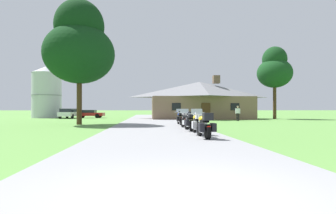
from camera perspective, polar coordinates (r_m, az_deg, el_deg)
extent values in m
plane|color=#56893D|center=(24.17, -2.75, -3.60)|extent=(500.00, 500.00, 0.00)
cube|color=gray|center=(22.17, -2.63, -3.81)|extent=(6.40, 80.00, 0.06)
cylinder|color=black|center=(13.30, 6.48, -4.57)|extent=(0.15, 0.65, 0.64)
cylinder|color=black|center=(11.91, 8.14, -5.06)|extent=(0.19, 0.65, 0.64)
cube|color=silver|center=(12.58, 7.29, -4.54)|extent=(0.29, 0.57, 0.30)
ellipsoid|color=gold|center=(12.80, 6.99, -2.45)|extent=(0.33, 0.54, 0.26)
cube|color=black|center=(12.36, 7.52, -2.94)|extent=(0.31, 0.54, 0.10)
cylinder|color=silver|center=(13.22, 6.52, -1.56)|extent=(0.66, 0.07, 0.03)
cylinder|color=silver|center=(13.27, 6.48, -3.02)|extent=(0.07, 0.24, 0.73)
cube|color=#B2BCC6|center=(13.32, 6.42, -0.95)|extent=(0.33, 0.13, 0.27)
sphere|color=silver|center=(13.23, 6.52, -2.17)|extent=(0.11, 0.11, 0.11)
cube|color=black|center=(11.82, 8.21, -1.99)|extent=(0.42, 0.38, 0.32)
cube|color=red|center=(11.68, 8.43, -4.05)|extent=(0.14, 0.04, 0.06)
cylinder|color=silver|center=(12.26, 8.38, -5.39)|extent=(0.10, 0.55, 0.07)
cube|color=black|center=(11.88, 6.87, -4.20)|extent=(0.22, 0.41, 0.36)
cube|color=black|center=(12.01, 9.28, -4.16)|extent=(0.22, 0.41, 0.36)
cylinder|color=black|center=(15.20, 5.43, -4.05)|extent=(0.12, 0.64, 0.64)
cylinder|color=black|center=(13.79, 6.52, -4.42)|extent=(0.16, 0.64, 0.64)
cube|color=silver|center=(14.47, 5.96, -4.00)|extent=(0.27, 0.56, 0.30)
ellipsoid|color=gold|center=(14.71, 5.77, -2.18)|extent=(0.31, 0.53, 0.26)
cube|color=black|center=(14.26, 6.12, -2.60)|extent=(0.29, 0.52, 0.10)
cylinder|color=silver|center=(15.13, 5.45, -1.41)|extent=(0.66, 0.04, 0.03)
cylinder|color=silver|center=(15.18, 5.43, -2.70)|extent=(0.06, 0.24, 0.73)
cube|color=#B2BCC6|center=(15.23, 5.39, -0.88)|extent=(0.32, 0.11, 0.27)
sphere|color=silver|center=(15.14, 5.45, -1.94)|extent=(0.11, 0.11, 0.11)
cube|color=#B7B7BC|center=(13.71, 6.56, -1.77)|extent=(0.41, 0.37, 0.32)
cube|color=red|center=(13.56, 6.71, -3.54)|extent=(0.14, 0.03, 0.06)
cylinder|color=silver|center=(14.14, 6.82, -4.73)|extent=(0.08, 0.55, 0.07)
cube|color=#B7B7BC|center=(13.78, 5.42, -3.68)|extent=(0.21, 0.40, 0.36)
cube|color=#B7B7BC|center=(13.88, 7.53, -3.65)|extent=(0.21, 0.40, 0.36)
cylinder|color=black|center=(17.40, 3.79, -3.59)|extent=(0.16, 0.65, 0.64)
cylinder|color=black|center=(16.01, 4.92, -3.87)|extent=(0.21, 0.65, 0.64)
cube|color=silver|center=(16.68, 4.35, -3.52)|extent=(0.31, 0.58, 0.30)
ellipsoid|color=black|center=(16.92, 4.15, -1.95)|extent=(0.34, 0.54, 0.26)
cube|color=black|center=(16.47, 4.51, -2.31)|extent=(0.32, 0.54, 0.10)
cylinder|color=silver|center=(17.34, 3.82, -1.29)|extent=(0.66, 0.09, 0.03)
cylinder|color=silver|center=(17.39, 3.79, -2.41)|extent=(0.08, 0.24, 0.73)
cube|color=#B2BCC6|center=(17.44, 3.75, -0.82)|extent=(0.33, 0.14, 0.27)
sphere|color=silver|center=(17.34, 3.82, -1.75)|extent=(0.11, 0.11, 0.11)
cube|color=black|center=(15.93, 4.97, -1.58)|extent=(0.43, 0.39, 0.32)
cube|color=red|center=(15.78, 5.11, -3.10)|extent=(0.14, 0.04, 0.06)
cylinder|color=silver|center=(16.36, 5.13, -4.15)|extent=(0.12, 0.55, 0.07)
cube|color=black|center=(15.98, 3.97, -3.23)|extent=(0.23, 0.42, 0.36)
cube|color=black|center=(16.11, 5.78, -3.20)|extent=(0.23, 0.42, 0.36)
cylinder|color=black|center=(19.45, 3.02, -3.26)|extent=(0.17, 0.65, 0.64)
cylinder|color=black|center=(18.05, 4.02, -3.48)|extent=(0.21, 0.65, 0.64)
cube|color=silver|center=(18.72, 3.52, -3.18)|extent=(0.31, 0.58, 0.30)
ellipsoid|color=black|center=(18.96, 3.34, -1.79)|extent=(0.35, 0.55, 0.26)
cube|color=black|center=(18.51, 3.66, -2.10)|extent=(0.33, 0.54, 0.10)
cylinder|color=silver|center=(19.38, 3.05, -1.20)|extent=(0.66, 0.09, 0.03)
cylinder|color=silver|center=(19.43, 3.02, -2.20)|extent=(0.08, 0.24, 0.73)
cube|color=#B2BCC6|center=(19.48, 2.99, -0.78)|extent=(0.33, 0.14, 0.27)
sphere|color=silver|center=(19.39, 3.05, -1.61)|extent=(0.11, 0.11, 0.11)
cube|color=black|center=(17.97, 4.06, -1.45)|extent=(0.43, 0.40, 0.32)
cube|color=red|center=(17.82, 4.19, -2.79)|extent=(0.14, 0.04, 0.06)
cylinder|color=silver|center=(18.39, 4.21, -3.73)|extent=(0.12, 0.55, 0.07)
cylinder|color=black|center=(21.55, 3.28, -2.98)|extent=(0.14, 0.64, 0.64)
cylinder|color=black|center=(20.12, 3.60, -3.16)|extent=(0.19, 0.65, 0.64)
cube|color=silver|center=(20.81, 3.44, -2.90)|extent=(0.29, 0.57, 0.30)
ellipsoid|color=orange|center=(21.05, 3.38, -1.65)|extent=(0.33, 0.53, 0.26)
cube|color=black|center=(20.60, 3.49, -1.93)|extent=(0.31, 0.53, 0.10)
cylinder|color=silver|center=(21.49, 3.29, -1.12)|extent=(0.66, 0.07, 0.03)
cylinder|color=silver|center=(21.54, 3.28, -2.02)|extent=(0.07, 0.24, 0.73)
cube|color=#B2BCC6|center=(21.59, 3.27, -0.74)|extent=(0.33, 0.13, 0.27)
sphere|color=silver|center=(21.49, 3.29, -1.49)|extent=(0.11, 0.11, 0.11)
cube|color=silver|center=(20.05, 3.61, -1.34)|extent=(0.42, 0.38, 0.32)
cube|color=red|center=(19.89, 3.65, -2.55)|extent=(0.14, 0.04, 0.06)
cylinder|color=silver|center=(20.45, 3.92, -3.40)|extent=(0.10, 0.55, 0.07)
cylinder|color=black|center=(23.69, 2.14, -2.75)|extent=(0.15, 0.65, 0.64)
cylinder|color=black|center=(22.27, 2.77, -2.89)|extent=(0.19, 0.65, 0.64)
cube|color=silver|center=(22.96, 2.45, -2.67)|extent=(0.29, 0.57, 0.30)
ellipsoid|color=#1E3899|center=(23.20, 2.34, -1.53)|extent=(0.33, 0.54, 0.26)
cube|color=black|center=(22.75, 2.54, -1.78)|extent=(0.31, 0.54, 0.10)
cylinder|color=silver|center=(23.63, 2.16, -1.05)|extent=(0.66, 0.07, 0.03)
cylinder|color=silver|center=(23.68, 2.14, -1.88)|extent=(0.07, 0.24, 0.73)
cube|color=#B2BCC6|center=(23.73, 2.12, -0.71)|extent=(0.33, 0.13, 0.27)
sphere|color=silver|center=(23.64, 2.16, -1.39)|extent=(0.11, 0.11, 0.11)
cube|color=black|center=(22.21, 2.79, -1.25)|extent=(0.42, 0.38, 0.32)
cube|color=red|center=(22.05, 2.87, -2.34)|extent=(0.14, 0.04, 0.06)
cylinder|color=silver|center=(22.62, 2.97, -3.11)|extent=(0.10, 0.55, 0.07)
cube|color=black|center=(22.27, 2.08, -2.43)|extent=(0.22, 0.41, 0.36)
cube|color=black|center=(22.36, 3.40, -2.42)|extent=(0.22, 0.41, 0.36)
cube|color=brown|center=(38.54, 6.51, -0.21)|extent=(13.07, 8.40, 2.95)
pyramid|color=slate|center=(38.64, 6.51, 3.58)|extent=(13.85, 8.90, 2.16)
cube|color=brown|center=(39.26, 9.90, 5.61)|extent=(0.90, 0.90, 1.10)
cube|color=#472D19|center=(34.40, 7.81, -0.90)|extent=(1.10, 0.08, 2.10)
cube|color=black|center=(33.83, 1.73, 0.06)|extent=(1.10, 0.06, 0.90)
cube|color=black|center=(35.33, 13.62, 0.05)|extent=(1.10, 0.06, 0.90)
cylinder|color=black|center=(32.11, 14.33, -2.03)|extent=(0.14, 0.14, 0.86)
cylinder|color=black|center=(32.14, 14.02, -2.03)|extent=(0.14, 0.14, 0.86)
cube|color=silver|center=(32.11, 14.17, -0.76)|extent=(0.42, 0.37, 0.56)
cylinder|color=silver|center=(32.07, 14.58, -0.80)|extent=(0.09, 0.09, 0.58)
cylinder|color=silver|center=(32.16, 13.77, -0.80)|extent=(0.09, 0.09, 0.58)
sphere|color=tan|center=(32.11, 14.17, -0.01)|extent=(0.21, 0.21, 0.21)
cylinder|color=#B2AD99|center=(32.11, 14.17, 0.16)|extent=(0.22, 0.22, 0.05)
cylinder|color=#422D19|center=(24.96, -17.79, 1.61)|extent=(0.44, 0.44, 4.43)
ellipsoid|color=#0F3314|center=(25.39, -17.77, 10.37)|extent=(6.01, 6.01, 5.11)
ellipsoid|color=black|center=(25.95, -17.76, 15.59)|extent=(4.21, 4.21, 4.51)
cylinder|color=#422D19|center=(39.83, 21.10, 1.20)|extent=(0.44, 0.44, 4.89)
ellipsoid|color=#143D19|center=(40.11, 21.09, 6.52)|extent=(4.61, 4.61, 3.92)
ellipsoid|color=#123716|center=(40.37, 21.08, 9.12)|extent=(3.23, 3.23, 3.46)
cylinder|color=#B2B7BC|center=(46.52, -23.69, 2.21)|extent=(4.31, 4.31, 6.88)
cone|color=#999EA3|center=(46.87, -23.68, 7.07)|extent=(4.39, 4.39, 1.08)
cylinder|color=gray|center=(46.52, -23.69, 2.21)|extent=(4.44, 4.44, 0.15)
cube|color=silver|center=(42.23, -19.59, -1.37)|extent=(2.09, 4.70, 0.60)
cube|color=black|center=(42.04, -19.67, -0.64)|extent=(1.80, 3.30, 0.48)
cylinder|color=black|center=(43.86, -20.04, -1.72)|extent=(0.26, 0.65, 0.64)
cylinder|color=black|center=(43.34, -17.92, -1.75)|extent=(0.26, 0.65, 0.64)
cylinder|color=black|center=(41.18, -21.34, -1.81)|extent=(0.26, 0.65, 0.64)
cylinder|color=black|center=(40.62, -19.10, -1.83)|extent=(0.26, 0.65, 0.64)
cube|color=maroon|center=(43.27, -15.79, -1.45)|extent=(4.29, 2.05, 0.46)
cube|color=black|center=(43.28, -15.92, -0.86)|extent=(1.97, 1.71, 0.42)
cylinder|color=black|center=(42.80, -17.76, -1.76)|extent=(0.65, 0.25, 0.64)
cylinder|color=black|center=(44.43, -17.14, -1.71)|extent=(0.65, 0.25, 0.64)
cylinder|color=black|center=(42.14, -14.37, -1.79)|extent=(0.65, 0.25, 0.64)
cylinder|color=black|center=(43.79, -13.86, -1.74)|extent=(0.65, 0.25, 0.64)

